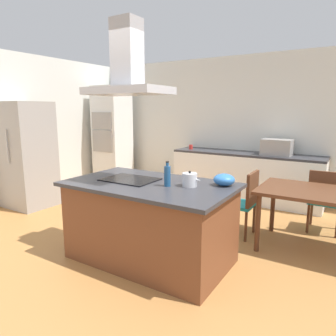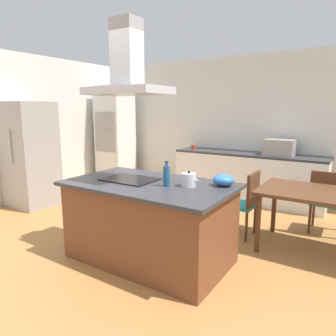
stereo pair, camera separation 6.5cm
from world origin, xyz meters
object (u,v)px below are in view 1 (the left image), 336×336
object	(u,v)px
mixing_bowl	(224,180)
tea_kettle	(190,180)
olive_oil_bottle	(167,176)
cooktop	(130,179)
dining_table	(321,198)
chair_facing_back_wall	(325,198)
countertop_microwave	(277,147)
chair_at_left_end	(244,199)
wall_oven_stack	(112,135)
range_hood	(127,71)
refrigerator	(27,155)
coffee_mug_red	(191,147)

from	to	relation	value
mixing_bowl	tea_kettle	bearing A→B (deg)	-141.89
olive_oil_bottle	cooktop	bearing A→B (deg)	177.61
dining_table	chair_facing_back_wall	size ratio (longest dim) A/B	1.57
cooktop	tea_kettle	world-z (taller)	tea_kettle
olive_oil_bottle	mixing_bowl	distance (m)	0.60
countertop_microwave	chair_at_left_end	distance (m)	1.74
wall_oven_stack	chair_facing_back_wall	distance (m)	4.60
cooktop	range_hood	xyz separation A→B (m)	(0.00, 0.00, 1.20)
countertop_microwave	dining_table	xyz separation A→B (m)	(0.89, -1.66, -0.37)
cooktop	wall_oven_stack	size ratio (longest dim) A/B	0.27
cooktop	mixing_bowl	bearing A→B (deg)	17.63
mixing_bowl	wall_oven_stack	distance (m)	4.32
olive_oil_bottle	chair_facing_back_wall	bearing A→B (deg)	54.62
mixing_bowl	chair_facing_back_wall	world-z (taller)	mixing_bowl
tea_kettle	refrigerator	bearing A→B (deg)	172.69
cooktop	chair_facing_back_wall	world-z (taller)	cooktop
mixing_bowl	coffee_mug_red	bearing A→B (deg)	124.27
olive_oil_bottle	chair_at_left_end	world-z (taller)	olive_oil_bottle
refrigerator	chair_facing_back_wall	size ratio (longest dim) A/B	2.04
coffee_mug_red	chair_facing_back_wall	distance (m)	2.75
refrigerator	chair_facing_back_wall	xyz separation A→B (m)	(4.58, 1.35, -0.40)
refrigerator	cooktop	bearing A→B (deg)	-11.14
cooktop	dining_table	bearing A→B (deg)	33.13
wall_oven_stack	refrigerator	world-z (taller)	wall_oven_stack
tea_kettle	range_hood	distance (m)	1.34
olive_oil_bottle	chair_at_left_end	distance (m)	1.41
countertop_microwave	chair_facing_back_wall	bearing A→B (deg)	-48.08
tea_kettle	chair_facing_back_wall	size ratio (longest dim) A/B	0.23
chair_at_left_end	olive_oil_bottle	bearing A→B (deg)	-109.46
mixing_bowl	dining_table	distance (m)	1.28
mixing_bowl	dining_table	xyz separation A→B (m)	(0.86, 0.90, -0.30)
cooktop	chair_facing_back_wall	distance (m)	2.68
cooktop	olive_oil_bottle	bearing A→B (deg)	-2.39
refrigerator	chair_facing_back_wall	distance (m)	4.79
wall_oven_stack	chair_facing_back_wall	xyz separation A→B (m)	(4.50, -0.76, -0.59)
countertop_microwave	dining_table	distance (m)	1.92
tea_kettle	range_hood	bearing A→B (deg)	-172.59
wall_oven_stack	refrigerator	distance (m)	2.12
olive_oil_bottle	dining_table	distance (m)	1.87
mixing_bowl	coffee_mug_red	world-z (taller)	mixing_bowl
cooktop	countertop_microwave	bearing A→B (deg)	71.27
tea_kettle	refrigerator	world-z (taller)	refrigerator
coffee_mug_red	wall_oven_stack	distance (m)	1.96
refrigerator	dining_table	distance (m)	4.64
coffee_mug_red	refrigerator	distance (m)	3.04
wall_oven_stack	chair_at_left_end	distance (m)	3.90
mixing_bowl	dining_table	bearing A→B (deg)	46.29
coffee_mug_red	wall_oven_stack	size ratio (longest dim) A/B	0.04
mixing_bowl	range_hood	bearing A→B (deg)	-162.37
mixing_bowl	countertop_microwave	xyz separation A→B (m)	(-0.03, 2.56, 0.08)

